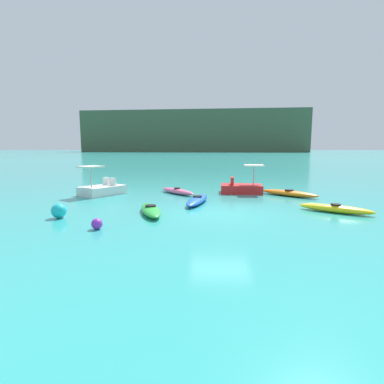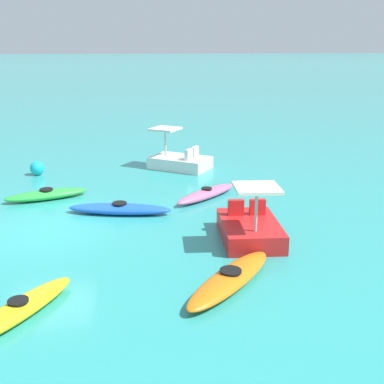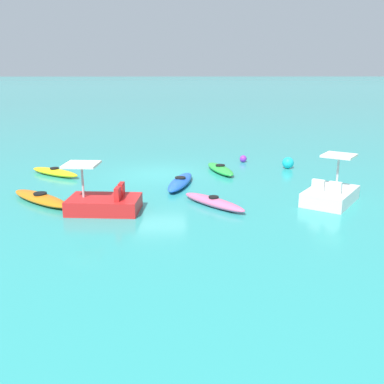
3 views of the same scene
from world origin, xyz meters
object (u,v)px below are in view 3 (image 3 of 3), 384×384
Objects in this scene: pedal_boat_red at (104,202)px; pedal_boat_white at (331,194)px; kayak_pink at (214,202)px; kayak_blue at (180,182)px; kayak_green at (220,169)px; kayak_yellow at (55,172)px; buoy_purple at (243,159)px; kayak_orange at (41,198)px; buoy_cyan at (288,163)px.

pedal_boat_red is 0.90× the size of pedal_boat_white.
kayak_pink is 3.17m from kayak_blue.
pedal_boat_red reaches higher than kayak_green.
kayak_yellow is 0.84× the size of kayak_blue.
pedal_boat_red is (2.60, 3.45, 0.17)m from kayak_blue.
pedal_boat_red is 6.92× the size of buoy_purple.
kayak_pink is at bearing 174.71° from kayak_orange.
kayak_yellow reaches higher than buoy_purple.
buoy_cyan is (-7.88, -6.70, -0.05)m from pedal_boat_red.
buoy_cyan is (-4.07, -6.19, 0.12)m from kayak_pink.
pedal_boat_white is 5.80m from buoy_cyan.
pedal_boat_red is (4.47, 5.89, 0.17)m from kayak_green.
kayak_green is 0.86× the size of kayak_blue.
buoy_cyan is at bearing -123.35° from kayak_pink.
kayak_yellow is (7.66, 0.50, -0.00)m from kayak_green.
kayak_orange is at bearing 34.51° from kayak_green.
kayak_orange is (6.97, 4.80, -0.00)m from kayak_green.
kayak_yellow is at bearing -59.42° from pedal_boat_red.
kayak_pink reaches higher than buoy_purple.
pedal_boat_red is at bearing 54.56° from buoy_purple.
buoy_purple is at bearing -124.25° from kayak_blue.
buoy_purple is at bearing -162.42° from kayak_yellow.
kayak_pink is 8.52m from kayak_yellow.
buoy_cyan reaches higher than kayak_pink.
kayak_blue is (-5.10, -2.35, -0.00)m from kayak_orange.
pedal_boat_white is (-4.30, -0.40, 0.17)m from kayak_pink.
kayak_yellow and kayak_blue have the same top height.
kayak_yellow is at bearing -34.91° from kayak_pink.
pedal_boat_white reaches higher than buoy_cyan.
kayak_orange is 11.02m from buoy_purple.
buoy_cyan reaches higher than buoy_purple.
kayak_pink is (-6.30, 0.58, -0.00)m from kayak_orange.
kayak_yellow is at bearing -80.98° from kayak_orange.
buoy_purple is at bearing -37.81° from buoy_cyan.
buoy_cyan is (-11.06, -1.31, 0.12)m from kayak_yellow.
buoy_cyan is (-3.40, -0.81, 0.12)m from kayak_green.
buoy_purple is (-2.07, -7.74, 0.02)m from kayak_pink.
pedal_boat_red is (-2.50, 1.09, 0.17)m from kayak_orange.
buoy_cyan is at bearing -148.34° from kayak_blue.
kayak_pink is at bearing 82.89° from kayak_green.
buoy_cyan is at bearing -166.60° from kayak_green.
kayak_green is 1.11× the size of pedal_boat_red.
buoy_cyan is (0.23, -5.79, -0.05)m from pedal_boat_white.
kayak_orange is 1.15× the size of kayak_pink.
kayak_pink is at bearing 75.03° from buoy_purple.
pedal_boat_red is at bearing 6.39° from pedal_boat_white.
kayak_yellow is (6.99, -4.88, 0.00)m from kayak_pink.
kayak_yellow is at bearing 3.77° from kayak_green.
pedal_boat_red and pedal_boat_white have the same top height.
kayak_orange is 8.09× the size of buoy_purple.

